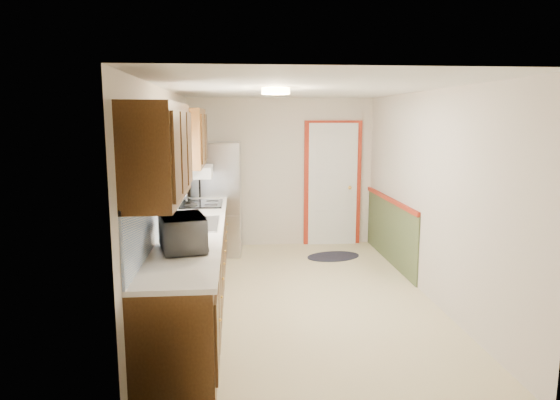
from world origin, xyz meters
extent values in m
cube|color=beige|center=(0.00, 0.00, 0.00)|extent=(3.20, 5.20, 0.12)
cube|color=white|center=(0.00, 0.00, 2.40)|extent=(3.20, 5.20, 0.12)
cube|color=beige|center=(0.00, 2.50, 1.20)|extent=(3.20, 0.10, 2.40)
cube|color=beige|center=(0.00, -2.50, 1.20)|extent=(3.20, 0.10, 2.40)
cube|color=beige|center=(-1.50, 0.00, 1.20)|extent=(0.10, 5.20, 2.40)
cube|color=beige|center=(1.50, 0.00, 1.20)|extent=(0.10, 5.20, 2.40)
cube|color=#3C220D|center=(-1.20, -0.30, 0.45)|extent=(0.60, 4.00, 0.90)
cube|color=white|center=(-1.19, -0.30, 0.92)|extent=(0.63, 4.00, 0.04)
cube|color=#5D96E3|center=(-1.49, -0.30, 1.22)|extent=(0.02, 4.00, 0.55)
cube|color=#3C220D|center=(-1.32, -1.60, 1.83)|extent=(0.35, 1.40, 0.75)
cube|color=#3C220D|center=(-1.32, 1.10, 1.83)|extent=(0.35, 1.20, 0.75)
cube|color=white|center=(-1.49, -0.20, 1.62)|extent=(0.02, 1.00, 0.90)
cube|color=#C03B24|center=(-1.44, -0.20, 1.97)|extent=(0.05, 1.12, 0.24)
cube|color=#B7B7BC|center=(-1.19, -0.20, 0.95)|extent=(0.52, 0.82, 0.02)
cube|color=white|center=(-1.27, 1.15, 1.38)|extent=(0.45, 0.60, 0.15)
cube|color=maroon|center=(0.85, 2.47, 1.00)|extent=(0.94, 0.05, 2.08)
cube|color=white|center=(0.85, 2.44, 1.00)|extent=(0.80, 0.04, 2.00)
cube|color=#414C2B|center=(1.49, 1.35, 0.45)|extent=(0.02, 2.30, 0.90)
cube|color=maroon|center=(1.48, 1.35, 0.92)|extent=(0.04, 2.30, 0.06)
cylinder|color=#FFD88C|center=(-0.30, -0.20, 2.36)|extent=(0.30, 0.30, 0.06)
imported|color=white|center=(-1.20, -1.24, 1.12)|extent=(0.43, 0.60, 0.37)
cube|color=#B7B7BC|center=(-1.02, 2.05, 0.86)|extent=(0.75, 0.70, 1.72)
cylinder|color=black|center=(-1.26, 1.68, 0.77)|extent=(0.02, 0.02, 1.20)
ellipsoid|color=black|center=(0.72, 1.66, 0.01)|extent=(0.93, 0.71, 0.01)
cube|color=black|center=(-1.19, 1.06, 0.95)|extent=(0.54, 0.65, 0.02)
camera|label=1|loc=(-0.73, -5.56, 2.09)|focal=32.00mm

